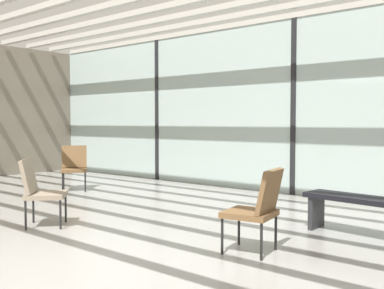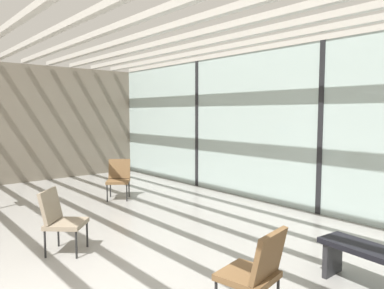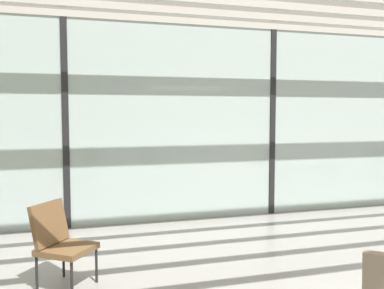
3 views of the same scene
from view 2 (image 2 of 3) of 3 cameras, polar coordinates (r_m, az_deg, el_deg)
The scene contains 8 objects.
glass_curtain_wall at distance 7.17m, azimuth 19.78°, elevation 2.36°, with size 14.00×0.08×3.24m, color #A3B7B2.
window_mullion_0 at distance 9.41m, azimuth 0.97°, elevation 3.23°, with size 0.10×0.12×3.24m, color black.
window_mullion_1 at distance 7.17m, azimuth 19.78°, elevation 2.36°, with size 0.10×0.12×3.24m, color black.
side_wall_left_panels at distance 10.84m, azimuth -26.42°, elevation 2.94°, with size 0.10×11.20×3.24m, color #756B5B.
ceiling_slats at distance 4.81m, azimuth -1.17°, elevation 21.60°, with size 13.72×6.72×0.10m.
lounge_chair_1 at distance 3.54m, azimuth 10.09°, elevation -18.72°, with size 0.60×0.57×0.87m.
lounge_chair_2 at distance 5.35m, azimuth -20.13°, elevation -10.69°, with size 0.71×0.71×0.87m.
lounge_chair_3 at distance 8.26m, azimuth -11.49°, elevation -4.97°, with size 0.71×0.70×0.87m.
Camera 2 is at (3.57, -1.01, 1.92)m, focal length 33.79 mm.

